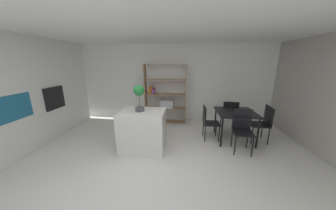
{
  "coord_description": "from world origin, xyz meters",
  "views": [
    {
      "loc": [
        0.53,
        -2.66,
        2.01
      ],
      "look_at": [
        0.19,
        0.97,
        1.02
      ],
      "focal_mm": 17.19,
      "sensor_mm": 36.0,
      "label": 1
    }
  ],
  "objects_px": {
    "potted_plant_on_island": "(139,94)",
    "dining_chair_window_side": "(263,121)",
    "dining_table": "(236,115)",
    "dining_chair_near": "(242,127)",
    "kitchen_island": "(143,130)",
    "dining_chair_island_side": "(208,120)",
    "dining_chair_far": "(229,114)",
    "built_in_oven": "(55,98)",
    "open_bookshelf": "(165,97)"
  },
  "relations": [
    {
      "from": "potted_plant_on_island",
      "to": "dining_chair_window_side",
      "type": "height_order",
      "value": "potted_plant_on_island"
    },
    {
      "from": "kitchen_island",
      "to": "dining_chair_island_side",
      "type": "xyz_separation_m",
      "value": [
        1.58,
        0.66,
        0.06
      ]
    },
    {
      "from": "potted_plant_on_island",
      "to": "kitchen_island",
      "type": "bearing_deg",
      "value": 2.6
    },
    {
      "from": "potted_plant_on_island",
      "to": "built_in_oven",
      "type": "bearing_deg",
      "value": 169.62
    },
    {
      "from": "built_in_oven",
      "to": "kitchen_island",
      "type": "bearing_deg",
      "value": -10.12
    },
    {
      "from": "built_in_oven",
      "to": "potted_plant_on_island",
      "type": "distance_m",
      "value": 2.44
    },
    {
      "from": "built_in_oven",
      "to": "open_bookshelf",
      "type": "distance_m",
      "value": 3.1
    },
    {
      "from": "potted_plant_on_island",
      "to": "dining_chair_island_side",
      "type": "height_order",
      "value": "potted_plant_on_island"
    },
    {
      "from": "built_in_oven",
      "to": "dining_chair_window_side",
      "type": "xyz_separation_m",
      "value": [
        5.41,
        0.22,
        -0.54
      ]
    },
    {
      "from": "dining_chair_window_side",
      "to": "built_in_oven",
      "type": "bearing_deg",
      "value": -84.19
    },
    {
      "from": "open_bookshelf",
      "to": "dining_table",
      "type": "xyz_separation_m",
      "value": [
        1.95,
        -1.17,
        -0.19
      ]
    },
    {
      "from": "built_in_oven",
      "to": "dining_chair_island_side",
      "type": "xyz_separation_m",
      "value": [
        4.02,
        0.22,
        -0.56
      ]
    },
    {
      "from": "dining_chair_far",
      "to": "dining_chair_near",
      "type": "relative_size",
      "value": 0.97
    },
    {
      "from": "potted_plant_on_island",
      "to": "dining_chair_island_side",
      "type": "bearing_deg",
      "value": 22.05
    },
    {
      "from": "built_in_oven",
      "to": "open_bookshelf",
      "type": "bearing_deg",
      "value": 26.69
    },
    {
      "from": "open_bookshelf",
      "to": "dining_table",
      "type": "distance_m",
      "value": 2.28
    },
    {
      "from": "dining_chair_island_side",
      "to": "dining_chair_window_side",
      "type": "xyz_separation_m",
      "value": [
        1.38,
        -0.0,
        0.03
      ]
    },
    {
      "from": "kitchen_island",
      "to": "open_bookshelf",
      "type": "bearing_deg",
      "value": 80.11
    },
    {
      "from": "potted_plant_on_island",
      "to": "dining_chair_far",
      "type": "height_order",
      "value": "potted_plant_on_island"
    },
    {
      "from": "open_bookshelf",
      "to": "dining_table",
      "type": "bearing_deg",
      "value": -30.89
    },
    {
      "from": "dining_table",
      "to": "potted_plant_on_island",
      "type": "bearing_deg",
      "value": -164.06
    },
    {
      "from": "potted_plant_on_island",
      "to": "dining_chair_far",
      "type": "xyz_separation_m",
      "value": [
        2.31,
        1.15,
        -0.76
      ]
    },
    {
      "from": "dining_chair_near",
      "to": "dining_chair_window_side",
      "type": "height_order",
      "value": "dining_chair_near"
    },
    {
      "from": "built_in_oven",
      "to": "kitchen_island",
      "type": "relative_size",
      "value": 0.61
    },
    {
      "from": "potted_plant_on_island",
      "to": "dining_chair_island_side",
      "type": "distance_m",
      "value": 1.92
    },
    {
      "from": "open_bookshelf",
      "to": "dining_chair_island_side",
      "type": "height_order",
      "value": "open_bookshelf"
    },
    {
      "from": "kitchen_island",
      "to": "dining_chair_island_side",
      "type": "distance_m",
      "value": 1.71
    },
    {
      "from": "built_in_oven",
      "to": "open_bookshelf",
      "type": "relative_size",
      "value": 0.32
    },
    {
      "from": "potted_plant_on_island",
      "to": "dining_chair_far",
      "type": "relative_size",
      "value": 0.63
    },
    {
      "from": "potted_plant_on_island",
      "to": "dining_table",
      "type": "distance_m",
      "value": 2.49
    },
    {
      "from": "kitchen_island",
      "to": "dining_chair_far",
      "type": "height_order",
      "value": "dining_chair_far"
    },
    {
      "from": "built_in_oven",
      "to": "kitchen_island",
      "type": "distance_m",
      "value": 2.56
    },
    {
      "from": "built_in_oven",
      "to": "dining_chair_island_side",
      "type": "height_order",
      "value": "built_in_oven"
    },
    {
      "from": "dining_chair_near",
      "to": "dining_chair_window_side",
      "type": "xyz_separation_m",
      "value": [
        0.68,
        0.48,
        -0.02
      ]
    },
    {
      "from": "built_in_oven",
      "to": "dining_chair_window_side",
      "type": "height_order",
      "value": "built_in_oven"
    },
    {
      "from": "kitchen_island",
      "to": "dining_chair_near",
      "type": "distance_m",
      "value": 2.29
    },
    {
      "from": "dining_chair_far",
      "to": "dining_chair_window_side",
      "type": "distance_m",
      "value": 0.86
    },
    {
      "from": "kitchen_island",
      "to": "potted_plant_on_island",
      "type": "height_order",
      "value": "potted_plant_on_island"
    },
    {
      "from": "dining_chair_window_side",
      "to": "dining_chair_island_side",
      "type": "bearing_deg",
      "value": -86.65
    },
    {
      "from": "dining_chair_far",
      "to": "dining_chair_island_side",
      "type": "distance_m",
      "value": 0.84
    },
    {
      "from": "open_bookshelf",
      "to": "kitchen_island",
      "type": "bearing_deg",
      "value": -99.89
    },
    {
      "from": "dining_table",
      "to": "dining_chair_window_side",
      "type": "relative_size",
      "value": 1.01
    },
    {
      "from": "built_in_oven",
      "to": "dining_chair_far",
      "type": "height_order",
      "value": "built_in_oven"
    },
    {
      "from": "dining_table",
      "to": "dining_chair_near",
      "type": "relative_size",
      "value": 0.98
    },
    {
      "from": "dining_chair_far",
      "to": "dining_chair_near",
      "type": "height_order",
      "value": "dining_chair_near"
    },
    {
      "from": "dining_chair_near",
      "to": "dining_chair_island_side",
      "type": "xyz_separation_m",
      "value": [
        -0.7,
        0.48,
        -0.04
      ]
    },
    {
      "from": "open_bookshelf",
      "to": "potted_plant_on_island",
      "type": "bearing_deg",
      "value": -101.39
    },
    {
      "from": "dining_chair_island_side",
      "to": "dining_chair_window_side",
      "type": "bearing_deg",
      "value": -91.55
    },
    {
      "from": "built_in_oven",
      "to": "dining_chair_window_side",
      "type": "relative_size",
      "value": 0.66
    },
    {
      "from": "kitchen_island",
      "to": "dining_table",
      "type": "bearing_deg",
      "value": 16.22
    }
  ]
}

